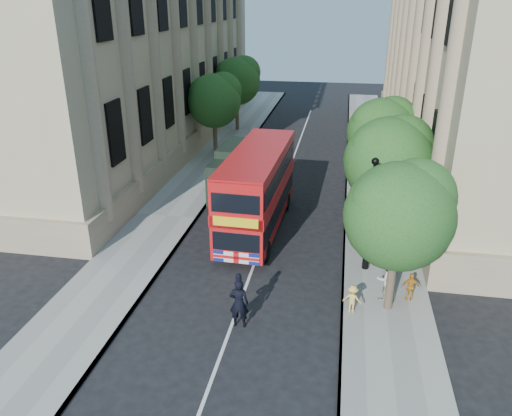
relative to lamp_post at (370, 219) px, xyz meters
The scene contains 17 objects.
ground 8.20m from the lamp_post, 129.81° to the right, with size 120.00×120.00×0.00m, color black.
pavement_right 4.75m from the lamp_post, 79.38° to the left, with size 3.50×80.00×0.12m, color gray.
pavement_left 11.73m from the lamp_post, 159.59° to the left, with size 3.50×80.00×0.12m, color gray.
building_right 21.06m from the lamp_post, 63.95° to the left, with size 12.00×38.00×18.00m, color tan.
building_left 26.82m from the lamp_post, 136.25° to the left, with size 12.00×38.00×18.00m, color tan.
tree_right_near 3.54m from the lamp_post, 74.15° to the right, with size 4.00×4.00×6.08m.
tree_right_mid 3.70m from the lamp_post, 74.48° to the left, with size 4.20×4.20×6.37m.
tree_right_far 9.25m from the lamp_post, 84.67° to the left, with size 4.00×4.00×6.15m.
tree_left_far 19.52m from the lamp_post, 124.35° to the left, with size 4.00×4.00×6.30m.
tree_left_back 26.51m from the lamp_post, 114.51° to the left, with size 4.20×4.20×6.65m.
lamp_post is the anchor object (origin of this frame).
double_decker_bus 6.47m from the lamp_post, 148.32° to the left, with size 2.75×9.18×4.20m.
box_van 10.75m from the lamp_post, 134.15° to the left, with size 2.59×5.63×3.14m.
police_constable 7.04m from the lamp_post, 133.34° to the right, with size 0.72×0.47×1.97m, color black.
woman_pedestrian 2.91m from the lamp_post, 73.78° to the right, with size 0.91×0.71×1.88m, color beige.
child_a 3.37m from the lamp_post, 54.06° to the right, with size 0.71×0.29×1.20m, color orange.
child_b 4.00m from the lamp_post, 99.70° to the right, with size 0.73×0.42×1.13m, color #F2C252.
Camera 1 is at (3.61, -14.11, 11.31)m, focal length 35.00 mm.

